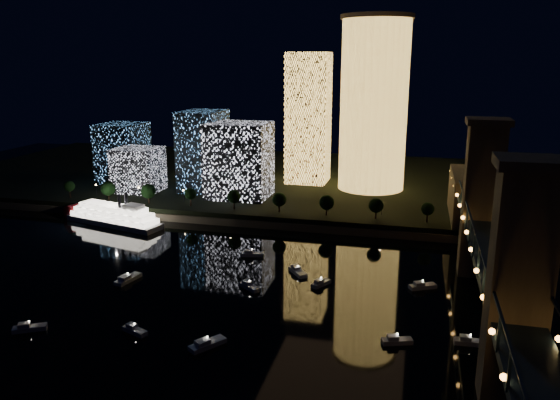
{
  "coord_description": "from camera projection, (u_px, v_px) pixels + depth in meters",
  "views": [
    {
      "loc": [
        44.35,
        -125.56,
        67.22
      ],
      "look_at": [
        -1.35,
        55.0,
        19.06
      ],
      "focal_mm": 35.0,
      "sensor_mm": 36.0,
      "label": 1
    }
  ],
  "objects": [
    {
      "name": "riverboat",
      "position": [
        110.0,
        215.0,
        228.81
      ],
      "size": [
        49.11,
        20.96,
        14.53
      ],
      "color": "silver",
      "rests_on": "ground"
    },
    {
      "name": "seawall",
      "position": [
        299.0,
        226.0,
        221.79
      ],
      "size": [
        420.0,
        6.0,
        3.0
      ],
      "primitive_type": "cube",
      "color": "#6B5E4C",
      "rests_on": "ground"
    },
    {
      "name": "midrise_blocks",
      "position": [
        186.0,
        157.0,
        264.83
      ],
      "size": [
        94.53,
        41.22,
        38.32
      ],
      "color": "white",
      "rests_on": "far_bank"
    },
    {
      "name": "tower_rectangular",
      "position": [
        308.0,
        118.0,
        278.88
      ],
      "size": [
        20.65,
        20.65,
        65.71
      ],
      "primitive_type": "cube",
      "color": "#FFBF51",
      "rests_on": "far_bank"
    },
    {
      "name": "far_bank",
      "position": [
        330.0,
        183.0,
        294.75
      ],
      "size": [
        420.0,
        160.0,
        5.0
      ],
      "primitive_type": "cube",
      "color": "black",
      "rests_on": "ground"
    },
    {
      "name": "truss_bridge",
      "position": [
        498.0,
        281.0,
        129.19
      ],
      "size": [
        13.0,
        266.0,
        50.0
      ],
      "color": "#182E4D",
      "rests_on": "ground"
    },
    {
      "name": "street_lamps",
      "position": [
        230.0,
        196.0,
        239.25
      ],
      "size": [
        132.7,
        0.7,
        5.65
      ],
      "color": "black",
      "rests_on": "far_bank"
    },
    {
      "name": "tower_cylindrical",
      "position": [
        374.0,
        104.0,
        261.63
      ],
      "size": [
        34.0,
        34.0,
        82.31
      ],
      "color": "#FFBF51",
      "rests_on": "far_bank"
    },
    {
      "name": "motorboats",
      "position": [
        255.0,
        298.0,
        156.26
      ],
      "size": [
        116.53,
        71.44,
        2.78
      ],
      "color": "silver",
      "rests_on": "ground"
    },
    {
      "name": "ground",
      "position": [
        234.0,
        320.0,
        145.2
      ],
      "size": [
        520.0,
        520.0,
        0.0
      ],
      "primitive_type": "plane",
      "color": "black",
      "rests_on": "ground"
    },
    {
      "name": "esplanade_trees",
      "position": [
        229.0,
        196.0,
        232.86
      ],
      "size": [
        165.11,
        6.63,
        8.82
      ],
      "color": "black",
      "rests_on": "far_bank"
    }
  ]
}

